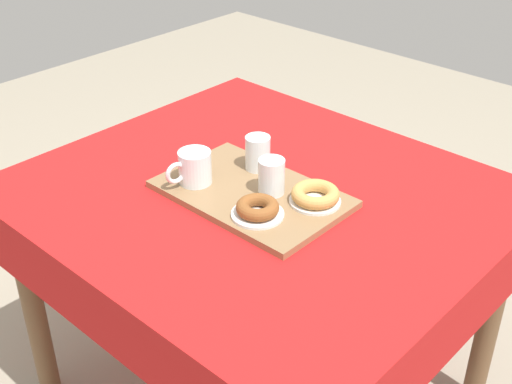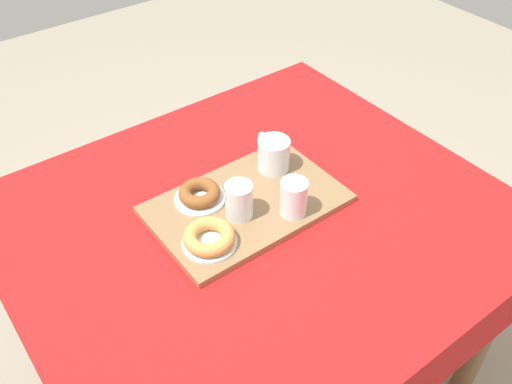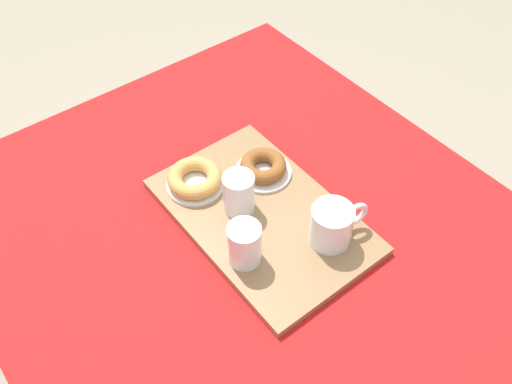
% 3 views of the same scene
% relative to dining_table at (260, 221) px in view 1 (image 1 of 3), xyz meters
% --- Properties ---
extents(dining_table, '(1.19, 1.06, 0.76)m').
position_rel_dining_table_xyz_m(dining_table, '(0.00, 0.00, 0.00)').
color(dining_table, red).
rests_on(dining_table, ground).
extents(serving_tray, '(0.47, 0.30, 0.02)m').
position_rel_dining_table_xyz_m(serving_tray, '(0.01, -0.04, 0.10)').
color(serving_tray, olive).
rests_on(serving_tray, dining_table).
extents(tea_mug_left, '(0.09, 0.13, 0.09)m').
position_rel_dining_table_xyz_m(tea_mug_left, '(-0.13, -0.11, 0.15)').
color(tea_mug_left, white).
rests_on(tea_mug_left, serving_tray).
extents(water_glass_near, '(0.07, 0.07, 0.09)m').
position_rel_dining_table_xyz_m(water_glass_near, '(0.05, -0.01, 0.15)').
color(water_glass_near, white).
rests_on(water_glass_near, serving_tray).
extents(water_glass_far, '(0.07, 0.07, 0.09)m').
position_rel_dining_table_xyz_m(water_glass_far, '(-0.06, 0.06, 0.15)').
color(water_glass_far, white).
rests_on(water_glass_far, serving_tray).
extents(donut_plate_left, '(0.13, 0.13, 0.01)m').
position_rel_dining_table_xyz_m(donut_plate_left, '(0.09, -0.11, 0.12)').
color(donut_plate_left, white).
rests_on(donut_plate_left, serving_tray).
extents(sugar_donut_left, '(0.10, 0.10, 0.03)m').
position_rel_dining_table_xyz_m(sugar_donut_left, '(0.09, -0.11, 0.14)').
color(sugar_donut_left, brown).
rests_on(sugar_donut_left, donut_plate_left).
extents(donut_plate_right, '(0.13, 0.13, 0.01)m').
position_rel_dining_table_xyz_m(donut_plate_right, '(0.16, 0.03, 0.12)').
color(donut_plate_right, white).
rests_on(donut_plate_right, serving_tray).
extents(sugar_donut_right, '(0.12, 0.12, 0.03)m').
position_rel_dining_table_xyz_m(sugar_donut_right, '(0.16, 0.03, 0.14)').
color(sugar_donut_right, tan).
rests_on(sugar_donut_right, donut_plate_right).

